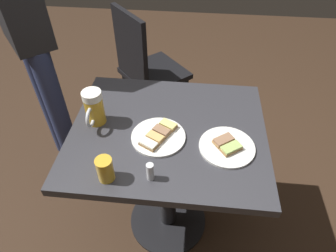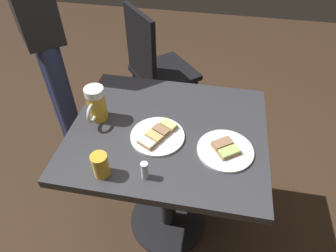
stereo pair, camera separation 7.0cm
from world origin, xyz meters
name	(u,v)px [view 2 (the right image)]	position (x,y,z in m)	size (l,w,h in m)	color
ground_plane	(168,219)	(0.00, 0.00, 0.00)	(6.00, 6.00, 0.00)	#382619
cafe_table	(168,155)	(0.00, 0.00, 0.59)	(0.82, 0.69, 0.75)	black
plate_near	(157,135)	(-0.03, -0.05, 0.76)	(0.22, 0.22, 0.03)	white
plate_far	(225,150)	(0.24, -0.08, 0.76)	(0.22, 0.22, 0.03)	white
beer_mug	(96,104)	(-0.31, 0.01, 0.83)	(0.08, 0.13, 0.16)	gold
beer_glass_small	(100,165)	(-0.19, -0.27, 0.80)	(0.06, 0.06, 0.10)	gold
salt_shaker	(145,170)	(-0.04, -0.25, 0.79)	(0.03, 0.03, 0.07)	silver
cafe_chair	(155,67)	(-0.23, 0.79, 0.53)	(0.54, 0.54, 0.93)	black
patron_standing	(38,24)	(-0.75, 0.42, 0.96)	(0.35, 0.36, 1.65)	navy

